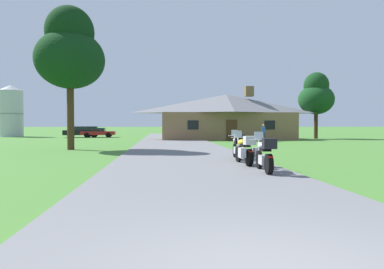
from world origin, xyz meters
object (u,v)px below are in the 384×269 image
Objects in this scene: tree_left_near at (70,52)px; parked_black_suv_far_left at (83,131)px; motorcycle_yellow_second_in_row at (245,150)px; metal_silo_distant at (11,111)px; motorcycle_silver_farthest_in_row at (238,146)px; bystander_blue_shirt_near_lodge at (263,132)px; tree_right_of_lodge at (316,96)px; parked_red_sedan_far_left at (98,132)px; motorcycle_silver_nearest_to_camera at (265,155)px.

parked_black_suv_far_left is at bearing 100.42° from tree_left_near.
motorcycle_yellow_second_in_row is 0.23× the size of tree_left_near.
motorcycle_silver_farthest_in_row is at bearing -54.63° from metal_silo_distant.
bystander_blue_shirt_near_lodge is at bearing -28.89° from metal_silo_distant.
tree_right_of_lodge is (8.15, 6.60, 4.04)m from bystander_blue_shirt_near_lodge.
parked_black_suv_far_left is at bearing 109.00° from motorcycle_yellow_second_in_row.
parked_red_sedan_far_left is at bearing -16.82° from metal_silo_distant.
motorcycle_silver_farthest_in_row is (0.20, 2.27, 0.01)m from motorcycle_yellow_second_in_row.
tree_left_near is at bearing -60.92° from metal_silo_distant.
motorcycle_silver_farthest_in_row is 0.27× the size of tree_right_of_lodge.
motorcycle_silver_farthest_in_row is 32.35m from parked_black_suv_far_left.
motorcycle_silver_farthest_in_row is (0.06, 4.38, 0.00)m from motorcycle_silver_nearest_to_camera.
motorcycle_yellow_second_in_row is 0.30× the size of metal_silo_distant.
parked_red_sedan_far_left is at bearing -93.17° from parked_black_suv_far_left.
motorcycle_silver_farthest_in_row is at bearing -121.48° from tree_right_of_lodge.
bystander_blue_shirt_near_lodge is 0.39× the size of parked_red_sedan_far_left.
motorcycle_silver_nearest_to_camera is 0.44× the size of parked_black_suv_far_left.
metal_silo_distant is at bearing 125.80° from motorcycle_silver_nearest_to_camera.
motorcycle_silver_nearest_to_camera is 16.00m from tree_left_near.
parked_red_sedan_far_left is at bearing 166.58° from tree_right_of_lodge.
tree_right_of_lodge is at bearing -106.33° from parked_red_sedan_far_left.
tree_right_of_lodge reaches higher than motorcycle_yellow_second_in_row.
tree_left_near reaches higher than motorcycle_silver_farthest_in_row.
bystander_blue_shirt_near_lodge is (6.23, 21.17, 0.31)m from motorcycle_silver_nearest_to_camera.
motorcycle_yellow_second_in_row is 14.43m from tree_left_near.
motorcycle_silver_nearest_to_camera is at bearing -57.98° from metal_silo_distant.
tree_left_near reaches higher than parked_red_sedan_far_left.
tree_right_of_lodge is (14.32, 23.39, 4.36)m from motorcycle_silver_farthest_in_row.
tree_left_near is (-9.18, 11.83, 5.64)m from motorcycle_silver_nearest_to_camera.
tree_left_near reaches higher than parked_black_suv_far_left.
metal_silo_distant reaches higher than motorcycle_silver_farthest_in_row.
metal_silo_distant reaches higher than motorcycle_silver_nearest_to_camera.
bystander_blue_shirt_near_lodge is 34.06m from metal_silo_distant.
motorcycle_yellow_second_in_row is at bearing -56.62° from metal_silo_distant.
motorcycle_silver_nearest_to_camera and motorcycle_silver_farthest_in_row have the same top height.
motorcycle_silver_nearest_to_camera is 0.27× the size of tree_right_of_lodge.
motorcycle_yellow_second_in_row is 1.25× the size of bystander_blue_shirt_near_lodge.
tree_left_near is (-15.42, -9.34, 5.33)m from bystander_blue_shirt_near_lodge.
parked_red_sedan_far_left is at bearing 106.09° from motorcycle_yellow_second_in_row.
tree_left_near reaches higher than bystander_blue_shirt_near_lodge.
parked_black_suv_far_left is (-13.10, 31.76, 0.17)m from motorcycle_yellow_second_in_row.
metal_silo_distant is 1.46× the size of parked_black_suv_far_left.
tree_left_near reaches higher than metal_silo_distant.
motorcycle_yellow_second_in_row is at bearing -119.50° from tree_right_of_lodge.
bystander_blue_shirt_near_lodge reaches higher than motorcycle_yellow_second_in_row.
bystander_blue_shirt_near_lodge is at bearing 68.10° from motorcycle_yellow_second_in_row.
motorcycle_silver_farthest_in_row reaches higher than parked_red_sedan_far_left.
parked_red_sedan_far_left is (-11.47, 29.54, 0.02)m from motorcycle_silver_farthest_in_row.
parked_black_suv_far_left reaches higher than motorcycle_silver_nearest_to_camera.
tree_left_near is at bearing 165.01° from bystander_blue_shirt_near_lodge.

